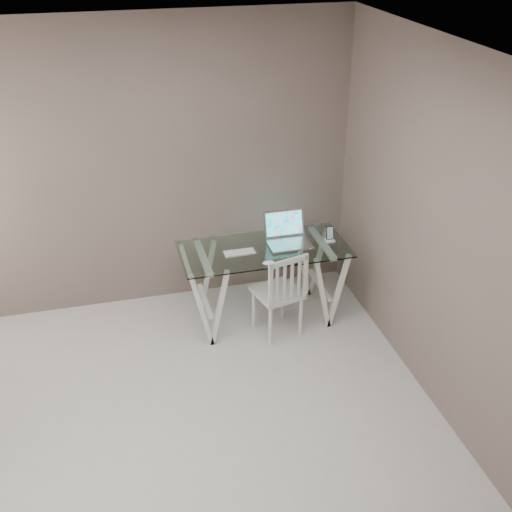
{
  "coord_description": "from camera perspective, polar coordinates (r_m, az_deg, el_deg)",
  "views": [
    {
      "loc": [
        -0.33,
        -3.24,
        3.46
      ],
      "look_at": [
        0.86,
        1.31,
        0.85
      ],
      "focal_mm": 45.0,
      "sensor_mm": 36.0,
      "label": 1
    }
  ],
  "objects": [
    {
      "name": "room",
      "position": [
        3.71,
        -8.87,
        0.57
      ],
      "size": [
        4.5,
        4.52,
        2.71
      ],
      "color": "#BBB9B3",
      "rests_on": "ground"
    },
    {
      "name": "desk",
      "position": [
        5.9,
        0.67,
        -2.42
      ],
      "size": [
        1.5,
        0.7,
        0.75
      ],
      "color": "silver",
      "rests_on": "ground"
    },
    {
      "name": "chair",
      "position": [
        5.63,
        2.27,
        -3.12
      ],
      "size": [
        0.47,
        0.47,
        0.84
      ],
      "rotation": [
        0.0,
        0.0,
        0.24
      ],
      "color": "silver",
      "rests_on": "ground"
    },
    {
      "name": "laptop",
      "position": [
        5.81,
        2.77,
        1.85
      ],
      "size": [
        0.38,
        0.34,
        0.26
      ],
      "color": "#B8B8BD",
      "rests_on": "desk"
    },
    {
      "name": "keyboard",
      "position": [
        5.64,
        -1.48,
        0.32
      ],
      "size": [
        0.29,
        0.13,
        0.01
      ],
      "primitive_type": "cube",
      "color": "silver",
      "rests_on": "desk"
    },
    {
      "name": "mouse",
      "position": [
        5.46,
        1.13,
        -0.61
      ],
      "size": [
        0.1,
        0.06,
        0.03
      ],
      "primitive_type": "ellipsoid",
      "color": "white",
      "rests_on": "desk"
    },
    {
      "name": "phone_dock",
      "position": [
        5.86,
        6.58,
        1.68
      ],
      "size": [
        0.08,
        0.08,
        0.14
      ],
      "color": "white",
      "rests_on": "desk"
    }
  ]
}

